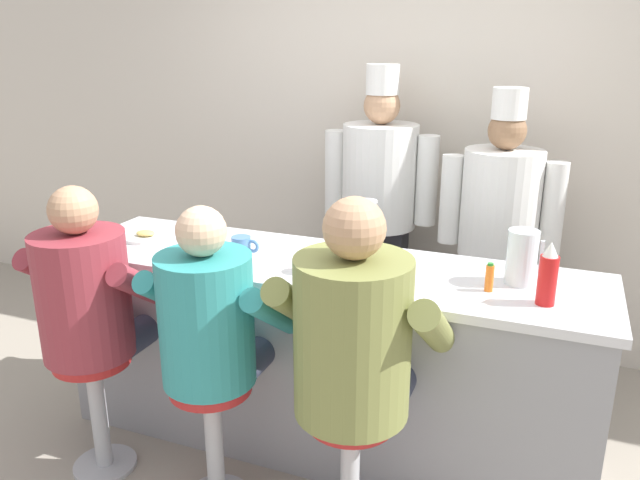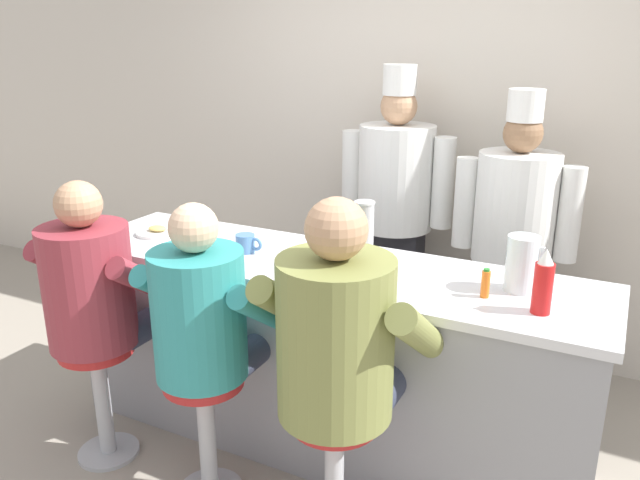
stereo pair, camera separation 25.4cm
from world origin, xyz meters
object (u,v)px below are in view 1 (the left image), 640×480
object	(u,v)px
ketchup_bottle_red	(548,276)
mustard_bottle_yellow	(379,271)
hot_sauce_bottle_orange	(489,278)
cup_stack_steel	(366,237)
water_pitcher_clear	(522,257)
breakfast_plate	(146,236)
diner_seated_olive	(355,343)
diner_seated_maroon	(90,302)
cook_in_whites_far	(498,229)
cook_in_whites_near	(379,201)
coffee_mug_blue	(242,246)
diner_seated_teal	(211,327)
cereal_bowl	(194,259)

from	to	relation	value
ketchup_bottle_red	mustard_bottle_yellow	world-z (taller)	ketchup_bottle_red
ketchup_bottle_red	hot_sauce_bottle_orange	distance (m)	0.24
hot_sauce_bottle_orange	cup_stack_steel	bearing A→B (deg)	179.37
water_pitcher_clear	cup_stack_steel	size ratio (longest dim) A/B	0.70
breakfast_plate	diner_seated_olive	size ratio (longest dim) A/B	0.16
diner_seated_maroon	diner_seated_olive	size ratio (longest dim) A/B	0.95
cook_in_whites_far	cook_in_whites_near	bearing A→B (deg)	169.13
cook_in_whites_far	coffee_mug_blue	bearing A→B (deg)	-139.20
water_pitcher_clear	diner_seated_teal	size ratio (longest dim) A/B	0.17
mustard_bottle_yellow	cook_in_whites_far	bearing A→B (deg)	73.12
diner_seated_maroon	diner_seated_olive	bearing A→B (deg)	0.17
cup_stack_steel	ketchup_bottle_red	bearing A→B (deg)	-4.61
ketchup_bottle_red	diner_seated_maroon	world-z (taller)	diner_seated_maroon
breakfast_plate	diner_seated_teal	bearing A→B (deg)	-37.83
breakfast_plate	cereal_bowl	xyz separation A→B (m)	(0.44, -0.23, 0.01)
mustard_bottle_yellow	coffee_mug_blue	world-z (taller)	mustard_bottle_yellow
breakfast_plate	diner_seated_maroon	bearing A→B (deg)	-79.45
ketchup_bottle_red	cook_in_whites_far	bearing A→B (deg)	105.69
diner_seated_maroon	coffee_mug_blue	bearing A→B (deg)	47.55
diner_seated_olive	cook_in_whites_far	world-z (taller)	cook_in_whites_far
cook_in_whites_near	cook_in_whites_far	distance (m)	0.75
ketchup_bottle_red	diner_seated_teal	distance (m)	1.35
cup_stack_steel	cereal_bowl	bearing A→B (deg)	-166.86
ketchup_bottle_red	diner_seated_teal	world-z (taller)	diner_seated_teal
water_pitcher_clear	breakfast_plate	distance (m)	1.86
ketchup_bottle_red	breakfast_plate	distance (m)	1.97
ketchup_bottle_red	cereal_bowl	bearing A→B (deg)	-175.56
water_pitcher_clear	diner_seated_maroon	xyz separation A→B (m)	(-1.75, -0.63, -0.23)
coffee_mug_blue	cook_in_whites_near	xyz separation A→B (m)	(0.36, 1.08, -0.00)
breakfast_plate	cook_in_whites_far	bearing A→B (deg)	28.56
ketchup_bottle_red	breakfast_plate	size ratio (longest dim) A/B	1.14
cereal_bowl	water_pitcher_clear	bearing A→B (deg)	12.29
water_pitcher_clear	cook_in_whites_far	size ratio (longest dim) A/B	0.14
hot_sauce_bottle_orange	cook_in_whites_near	world-z (taller)	cook_in_whites_near
cup_stack_steel	mustard_bottle_yellow	bearing A→B (deg)	-57.99
hot_sauce_bottle_orange	water_pitcher_clear	distance (m)	0.18
cook_in_whites_far	breakfast_plate	bearing A→B (deg)	-151.44
water_pitcher_clear	diner_seated_olive	world-z (taller)	diner_seated_olive
water_pitcher_clear	cook_in_whites_near	xyz separation A→B (m)	(-0.91, 0.98, -0.08)
coffee_mug_blue	diner_seated_maroon	bearing A→B (deg)	-132.45
coffee_mug_blue	diner_seated_maroon	world-z (taller)	diner_seated_maroon
hot_sauce_bottle_orange	diner_seated_maroon	world-z (taller)	diner_seated_maroon
breakfast_plate	diner_seated_maroon	size ratio (longest dim) A/B	0.16
diner_seated_teal	diner_seated_olive	bearing A→B (deg)	0.47
mustard_bottle_yellow	cup_stack_steel	size ratio (longest dim) A/B	0.61
mustard_bottle_yellow	cook_in_whites_near	size ratio (longest dim) A/B	0.11
hot_sauce_bottle_orange	cup_stack_steel	world-z (taller)	cup_stack_steel
ketchup_bottle_red	cup_stack_steel	xyz separation A→B (m)	(-0.76, 0.06, 0.05)
ketchup_bottle_red	cook_in_whites_near	distance (m)	1.55
ketchup_bottle_red	coffee_mug_blue	distance (m)	1.39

